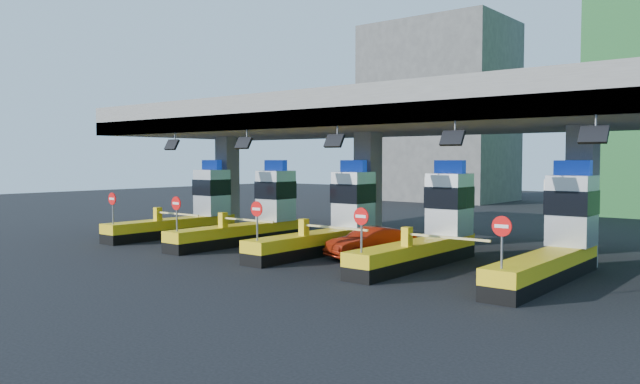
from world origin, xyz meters
The scene contains 9 objects.
ground centered at (0.00, 0.00, 0.00)m, with size 120.00×120.00×0.00m, color black.
toll_canopy centered at (0.00, 2.87, 6.13)m, with size 28.00×12.09×7.00m.
toll_lane_far_left centered at (-10.00, 0.28, 1.40)m, with size 4.43×8.00×4.16m.
toll_lane_left centered at (-5.00, 0.28, 1.40)m, with size 4.43×8.00×4.16m.
toll_lane_center centered at (0.00, 0.28, 1.40)m, with size 4.43×8.00×4.16m.
toll_lane_right centered at (5.00, 0.28, 1.40)m, with size 4.43×8.00×4.16m.
toll_lane_far_right centered at (10.00, 0.28, 1.40)m, with size 4.43×8.00×4.16m.
bg_building_concrete centered at (-14.00, 36.00, 9.00)m, with size 14.00×10.00×18.00m, color #4C4C49.
red_car centered at (2.33, -0.15, 0.65)m, with size 1.37×3.93×1.29m, color maroon.
Camera 1 is at (17.24, -21.94, 4.19)m, focal length 35.00 mm.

